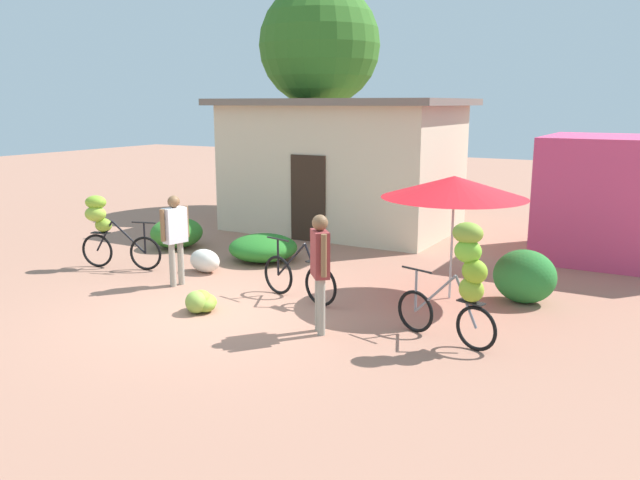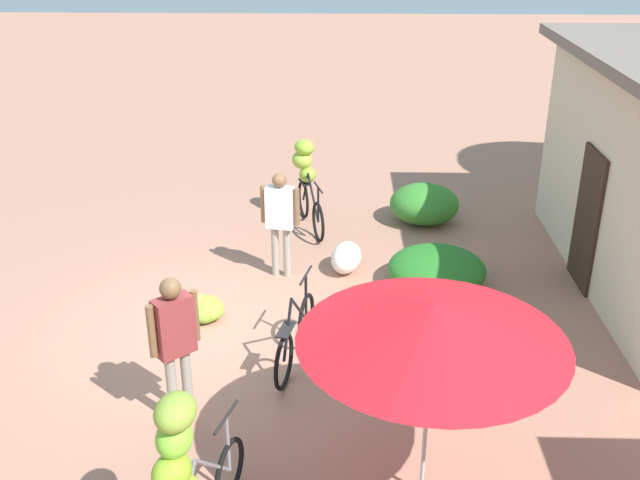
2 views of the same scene
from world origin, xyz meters
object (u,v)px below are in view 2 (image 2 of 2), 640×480
object	(u,v)px
market_umbrella	(433,323)
bicycle_leftmost	(306,175)
produce_sack	(346,257)
banana_pile_on_ground	(205,309)
person_bystander	(175,335)
person_vendor	(280,214)
bicycle_near_pile	(296,337)
bicycle_center_loaded	(184,467)

from	to	relation	value
market_umbrella	bicycle_leftmost	world-z (taller)	market_umbrella
bicycle_leftmost	produce_sack	bearing A→B (deg)	19.90
market_umbrella	banana_pile_on_ground	distance (m)	4.39
produce_sack	person_bystander	bearing A→B (deg)	-26.76
banana_pile_on_ground	person_vendor	bearing A→B (deg)	144.80
bicycle_near_pile	produce_sack	size ratio (longest dim) A/B	2.28
produce_sack	person_vendor	size ratio (longest dim) A/B	0.44
bicycle_near_pile	bicycle_center_loaded	world-z (taller)	bicycle_center_loaded
market_umbrella	bicycle_leftmost	bearing A→B (deg)	-168.09
market_umbrella	banana_pile_on_ground	size ratio (longest dim) A/B	3.73
person_bystander	person_vendor	bearing A→B (deg)	166.27
market_umbrella	banana_pile_on_ground	xyz separation A→B (m)	(-3.12, -2.57, -1.70)
produce_sack	person_bystander	world-z (taller)	person_bystander
market_umbrella	bicycle_leftmost	xyz separation A→B (m)	(-6.48, -1.37, -1.00)
bicycle_near_pile	banana_pile_on_ground	bearing A→B (deg)	-128.22
market_umbrella	bicycle_near_pile	bearing A→B (deg)	-148.50
bicycle_leftmost	person_bystander	distance (m)	5.53
market_umbrella	bicycle_center_loaded	distance (m)	2.34
produce_sack	person_vendor	bearing A→B (deg)	-79.98
market_umbrella	person_vendor	world-z (taller)	market_umbrella
banana_pile_on_ground	produce_sack	xyz separation A→B (m)	(-1.48, 1.88, 0.07)
bicycle_near_pile	banana_pile_on_ground	size ratio (longest dim) A/B	2.54
bicycle_near_pile	person_vendor	world-z (taller)	person_vendor
market_umbrella	produce_sack	world-z (taller)	market_umbrella
bicycle_leftmost	person_vendor	distance (m)	2.07
market_umbrella	person_bystander	distance (m)	2.81
market_umbrella	bicycle_center_loaded	world-z (taller)	market_umbrella
market_umbrella	person_bystander	size ratio (longest dim) A/B	1.39
bicycle_near_pile	bicycle_leftmost	bearing A→B (deg)	-179.17
bicycle_near_pile	person_vendor	xyz separation A→B (m)	(-2.30, -0.35, 0.62)
bicycle_leftmost	bicycle_center_loaded	bearing A→B (deg)	-5.09
bicycle_near_pile	bicycle_center_loaded	bearing A→B (deg)	-13.59
produce_sack	banana_pile_on_ground	bearing A→B (deg)	-51.91
person_bystander	bicycle_near_pile	bearing A→B (deg)	132.32
bicycle_center_loaded	produce_sack	xyz separation A→B (m)	(-5.42, 1.33, -0.77)
person_vendor	person_bystander	bearing A→B (deg)	-13.73
bicycle_leftmost	produce_sack	xyz separation A→B (m)	(1.88, 0.68, -0.63)
market_umbrella	bicycle_center_loaded	xyz separation A→B (m)	(0.82, -2.02, -0.86)
person_vendor	person_bystander	size ratio (longest dim) A/B	0.95
market_umbrella	produce_sack	xyz separation A→B (m)	(-4.60, -0.69, -1.63)
bicycle_center_loaded	produce_sack	distance (m)	5.64
produce_sack	person_vendor	world-z (taller)	person_vendor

